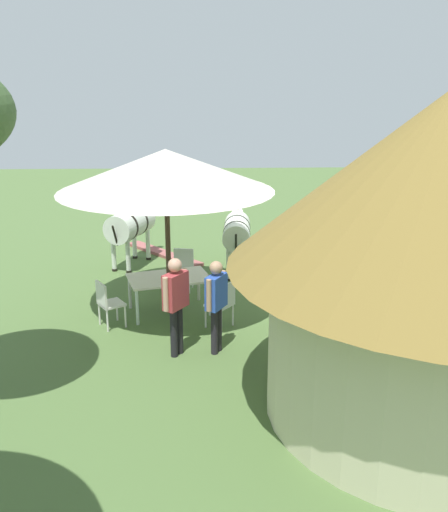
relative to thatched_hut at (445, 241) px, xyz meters
The scene contains 14 objects.
ground_plane 5.58m from the thatched_hut, 64.90° to the right, with size 36.00×36.00×0.00m, color #4D6836.
thatched_hut is the anchor object (origin of this frame).
shade_umbrella 5.35m from the thatched_hut, 44.30° to the right, with size 4.10×4.10×3.25m.
patio_dining_table 5.64m from the thatched_hut, 44.30° to the right, with size 1.78×1.38×0.74m.
patio_chair_near_hut 4.49m from the thatched_hut, 46.39° to the right, with size 0.60×0.61×0.90m.
patio_chair_west_end 6.49m from the thatched_hut, 54.45° to the right, with size 0.51×0.49×0.90m.
patio_chair_near_lawn 6.12m from the thatched_hut, 31.52° to the right, with size 0.59×0.60×0.90m.
guest_beside_umbrella 4.30m from the thatched_hut, 27.20° to the right, with size 0.44×0.52×1.72m.
guest_behind_table 3.82m from the thatched_hut, 33.31° to the right, with size 0.40×0.52×1.64m.
standing_watcher 7.93m from the thatched_hut, 93.85° to the right, with size 0.48×0.49×1.74m.
striped_lounge_chair 5.60m from the thatched_hut, 98.25° to the right, with size 0.95×0.87×0.67m.
zebra_nearest_camera 6.75m from the thatched_hut, 69.21° to the right, with size 0.74×2.22×1.56m.
zebra_by_umbrella 8.52m from the thatched_hut, 54.21° to the right, with size 1.16×2.02×1.58m.
brick_patio_kerb 8.99m from the thatched_hut, 61.05° to the right, with size 2.80×0.36×0.08m, color #9E5451.
Camera 1 is at (1.00, 11.61, 4.55)m, focal length 40.68 mm.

